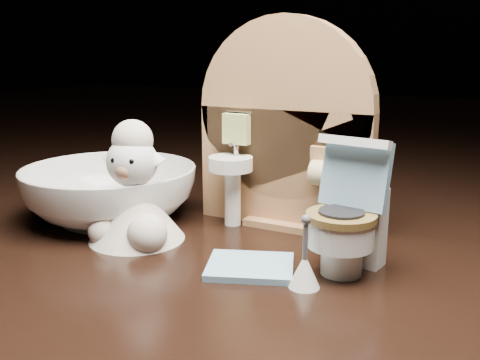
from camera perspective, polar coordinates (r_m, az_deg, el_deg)
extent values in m
cube|color=black|center=(0.37, 0.36, -15.00)|extent=(2.50, 2.50, 0.10)
cube|color=#A7764A|center=(0.39, 4.72, 1.29)|extent=(0.13, 0.02, 0.09)
cylinder|color=#A7764A|center=(0.38, 4.85, 7.57)|extent=(0.13, 0.02, 0.13)
cube|color=#A7764A|center=(0.40, 4.61, -4.36)|extent=(0.05, 0.04, 0.01)
cylinder|color=white|center=(0.39, -0.79, -1.71)|extent=(0.01, 0.01, 0.04)
cylinder|color=white|center=(0.39, -1.01, 1.76)|extent=(0.03, 0.03, 0.01)
cylinder|color=silver|center=(0.39, -0.39, 3.44)|extent=(0.00, 0.00, 0.01)
cube|color=#B9C26D|center=(0.39, -0.39, 5.47)|extent=(0.02, 0.01, 0.02)
cube|color=#A7764A|center=(0.37, 9.32, 1.79)|extent=(0.02, 0.01, 0.02)
cylinder|color=beige|center=(0.36, 8.99, 0.69)|extent=(0.02, 0.02, 0.02)
cylinder|color=white|center=(0.32, 10.77, -8.27)|extent=(0.02, 0.02, 0.02)
cylinder|color=white|center=(0.31, 10.67, -5.53)|extent=(0.04, 0.04, 0.02)
cylinder|color=brown|center=(0.31, 10.75, -3.86)|extent=(0.04, 0.04, 0.00)
cube|color=white|center=(0.33, 12.47, -4.70)|extent=(0.03, 0.02, 0.05)
cube|color=#7BA7C3|center=(0.32, 12.22, 0.62)|extent=(0.04, 0.02, 0.04)
cube|color=white|center=(0.31, 12.10, 4.01)|extent=(0.04, 0.01, 0.01)
cylinder|color=#8AA636|center=(0.32, 14.22, 0.12)|extent=(0.01, 0.01, 0.01)
cube|color=#7BA7C3|center=(0.32, 1.09, -9.22)|extent=(0.06, 0.06, 0.00)
cone|color=white|center=(0.30, 6.89, -9.57)|extent=(0.02, 0.02, 0.02)
cylinder|color=#59595B|center=(0.29, 6.99, -6.41)|extent=(0.00, 0.00, 0.02)
sphere|color=#59595B|center=(0.29, 7.06, -4.20)|extent=(0.01, 0.01, 0.01)
cone|color=beige|center=(0.37, -11.05, -2.98)|extent=(0.07, 0.07, 0.04)
sphere|color=beige|center=(0.35, -9.86, -5.67)|extent=(0.03, 0.03, 0.03)
sphere|color=beige|center=(0.37, -14.26, -5.27)|extent=(0.02, 0.02, 0.02)
sphere|color=white|center=(0.36, -11.43, 1.91)|extent=(0.03, 0.03, 0.03)
sphere|color=tan|center=(0.35, -12.22, 0.99)|extent=(0.01, 0.01, 0.01)
sphere|color=beige|center=(0.36, -11.39, 4.20)|extent=(0.03, 0.03, 0.03)
cone|color=white|center=(0.37, -13.48, 2.75)|extent=(0.02, 0.01, 0.02)
cone|color=white|center=(0.36, -9.07, 2.57)|extent=(0.02, 0.01, 0.02)
sphere|color=black|center=(0.35, -13.28, 2.02)|extent=(0.00, 0.00, 0.00)
sphere|color=black|center=(0.35, -11.49, 1.94)|extent=(0.00, 0.00, 0.00)
imported|color=white|center=(0.42, -13.66, -1.40)|extent=(0.17, 0.17, 0.04)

